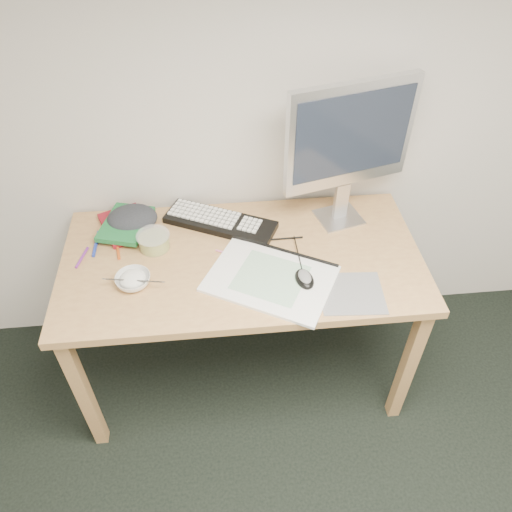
{
  "coord_description": "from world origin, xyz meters",
  "views": [
    {
      "loc": [
        -0.29,
        0.02,
        2.08
      ],
      "look_at": [
        -0.15,
        1.35,
        0.83
      ],
      "focal_mm": 35.0,
      "sensor_mm": 36.0,
      "label": 1
    }
  ],
  "objects_px": {
    "sketchpad": "(270,279)",
    "rice_bowl": "(133,280)",
    "monitor": "(350,139)",
    "desk": "(242,272)",
    "keyboard": "(220,222)"
  },
  "relations": [
    {
      "from": "desk",
      "to": "monitor",
      "type": "bearing_deg",
      "value": 25.2
    },
    {
      "from": "desk",
      "to": "sketchpad",
      "type": "height_order",
      "value": "sketchpad"
    },
    {
      "from": "monitor",
      "to": "rice_bowl",
      "type": "height_order",
      "value": "monitor"
    },
    {
      "from": "keyboard",
      "to": "rice_bowl",
      "type": "height_order",
      "value": "rice_bowl"
    },
    {
      "from": "sketchpad",
      "to": "monitor",
      "type": "relative_size",
      "value": 0.75
    },
    {
      "from": "desk",
      "to": "sketchpad",
      "type": "bearing_deg",
      "value": -54.24
    },
    {
      "from": "desk",
      "to": "keyboard",
      "type": "distance_m",
      "value": 0.24
    },
    {
      "from": "sketchpad",
      "to": "monitor",
      "type": "xyz_separation_m",
      "value": [
        0.33,
        0.33,
        0.37
      ]
    },
    {
      "from": "keyboard",
      "to": "monitor",
      "type": "height_order",
      "value": "monitor"
    },
    {
      "from": "sketchpad",
      "to": "keyboard",
      "type": "height_order",
      "value": "keyboard"
    },
    {
      "from": "sketchpad",
      "to": "rice_bowl",
      "type": "bearing_deg",
      "value": -154.22
    },
    {
      "from": "sketchpad",
      "to": "rice_bowl",
      "type": "height_order",
      "value": "rice_bowl"
    },
    {
      "from": "desk",
      "to": "keyboard",
      "type": "height_order",
      "value": "keyboard"
    },
    {
      "from": "desk",
      "to": "keyboard",
      "type": "bearing_deg",
      "value": 109.73
    },
    {
      "from": "desk",
      "to": "keyboard",
      "type": "relative_size",
      "value": 3.02
    }
  ]
}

